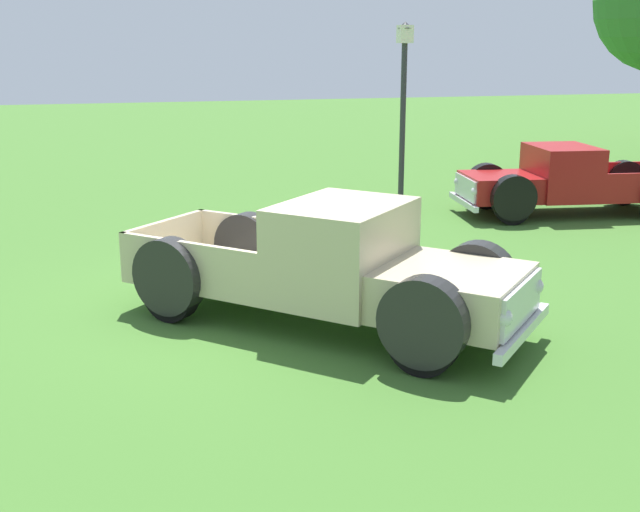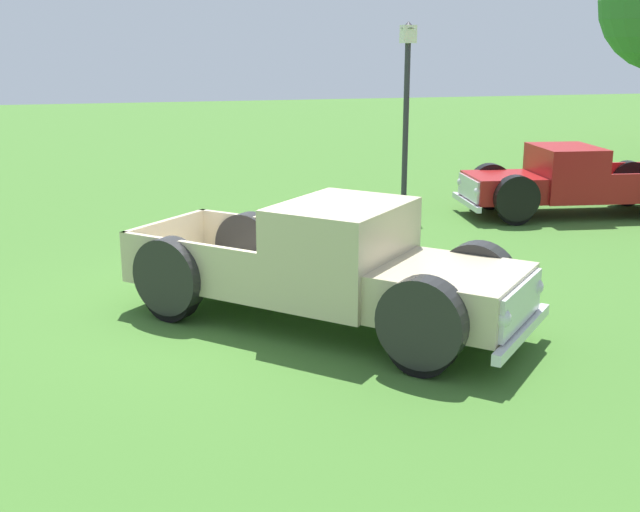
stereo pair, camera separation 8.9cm
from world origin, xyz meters
The scene contains 4 objects.
ground_plane centered at (0.00, 0.00, 0.00)m, with size 80.00×80.00×0.00m, color #3D6B28.
pickup_truck_foreground centered at (1.16, 1.06, 0.77)m, with size 5.03×5.06×1.62m.
pickup_truck_behind_left centered at (-4.29, 7.38, 0.69)m, with size 2.39×4.94×1.45m.
lamp_post_far centered at (-5.53, 4.33, 2.07)m, with size 0.36×0.36×3.95m.
Camera 2 is at (10.28, -1.66, 3.53)m, focal length 44.29 mm.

